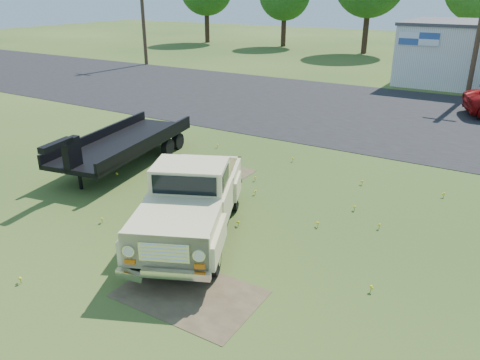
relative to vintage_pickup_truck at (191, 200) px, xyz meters
name	(u,v)px	position (x,y,z in m)	size (l,w,h in m)	color
ground	(211,223)	(0.02, 0.84, -1.03)	(140.00, 140.00, 0.00)	#284717
asphalt_lot	(369,112)	(0.02, 15.84, -1.03)	(90.00, 14.00, 0.02)	black
dirt_patch_a	(190,294)	(1.52, -2.16, -1.03)	(3.00, 2.00, 0.01)	#4C3B28
dirt_patch_b	(220,171)	(-1.98, 4.34, -1.03)	(2.20, 1.60, 0.01)	#4C3B28
utility_pole_west	(142,9)	(-21.98, 22.84, 3.57)	(1.60, 0.30, 9.00)	#402C1D
vintage_pickup_truck	(191,200)	(0.00, 0.00, 0.00)	(2.20, 5.66, 2.06)	beige
flatbed_trailer	(124,140)	(-5.50, 3.19, -0.09)	(2.30, 6.89, 1.88)	black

